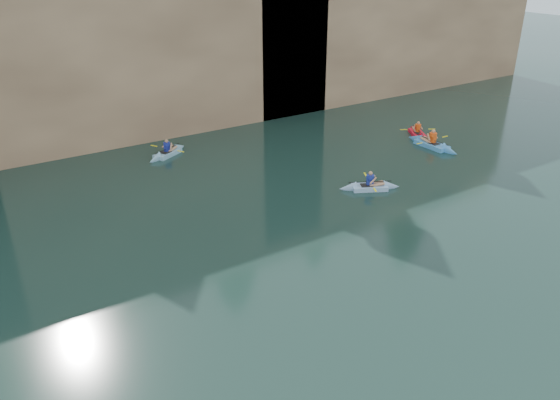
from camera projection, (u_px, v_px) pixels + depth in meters
ground at (388, 367)px, 14.94m from camera, size 160.00×160.00×0.00m
cliff at (74, 21)px, 35.21m from camera, size 70.00×16.00×12.00m
cliff_slab_center at (145, 38)px, 30.69m from camera, size 24.00×2.40×11.40m
cliff_slab_east at (403, 26)px, 40.83m from camera, size 26.00×2.40×9.84m
sea_cave_center at (49, 129)px, 28.99m from camera, size 3.50×1.00×3.20m
sea_cave_east at (272, 84)px, 35.58m from camera, size 5.00×1.00×4.50m
kayaker_ltblue_near at (370, 187)px, 25.68m from camera, size 2.89×2.05×1.14m
kayaker_red_far at (417, 133)px, 32.97m from camera, size 1.99×2.88×1.07m
kayaker_ltblue_mid at (168, 153)px, 29.84m from camera, size 2.95×2.05×1.14m
kayaker_blue_east at (432, 144)px, 31.06m from camera, size 2.52×3.64×1.29m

